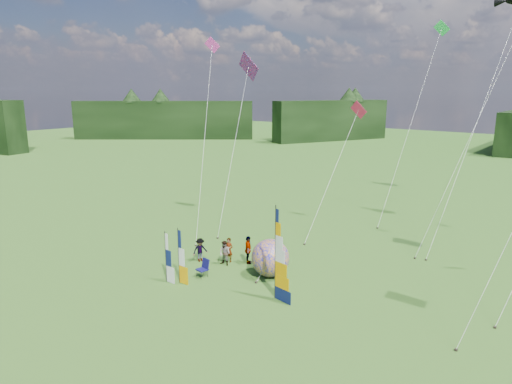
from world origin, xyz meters
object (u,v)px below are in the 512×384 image
Objects in this scene: bol_inflatable at (270,258)px; kite_whale at (479,110)px; spectator_b at (225,253)px; spectator_d at (248,250)px; spectator_a at (229,250)px; feather_banner_main at (275,254)px; spectator_c at (200,250)px; camp_chair at (202,268)px; side_banner_far at (166,257)px; side_banner_left at (179,256)px.

bol_inflatable is 0.12× the size of kite_whale.
spectator_d is at bearing 44.68° from spectator_b.
spectator_a is 20.16m from kite_whale.
feather_banner_main reaches higher than spectator_c.
side_banner_far is at bearing -116.73° from camp_chair.
side_banner_left is 1.40× the size of bol_inflatable.
side_banner_far is at bearing -143.97° from kite_whale.
side_banner_far reaches higher than spectator_d.
bol_inflatable is at bearing 49.32° from camp_chair.
spectator_c reaches higher than camp_chair.
feather_banner_main reaches higher than spectator_d.
spectator_d reaches higher than camp_chair.
spectator_b is at bearing -172.78° from bol_inflatable.
spectator_b is (-3.30, -0.42, -0.34)m from bol_inflatable.
camp_chair is at bearing -165.09° from feather_banner_main.
spectator_b is (0.19, -0.59, -0.00)m from spectator_a.
spectator_a is 0.88× the size of spectator_d.
kite_whale is at bearing 59.41° from side_banner_far.
spectator_c is at bearing -152.53° from spectator_a.
feather_banner_main is at bearing -48.33° from bol_inflatable.
spectator_a is 1.03× the size of spectator_c.
spectator_d is (-4.29, 2.95, -1.58)m from feather_banner_main.
camp_chair is at bearing 127.62° from spectator_d.
kite_whale is (7.29, 14.78, 8.43)m from bol_inflatable.
spectator_b is 0.87× the size of spectator_d.
spectator_b is 2.29m from camp_chair.
side_banner_far is (-0.70, -0.36, -0.12)m from side_banner_left.
side_banner_far reaches higher than bol_inflatable.
feather_banner_main is 5.84m from spectator_b.
bol_inflatable is 1.47× the size of spectator_c.
side_banner_left is at bearing -98.30° from spectator_b.
kite_whale is (9.60, 14.06, 8.65)m from spectator_d.
bol_inflatable is 2.43m from spectator_d.
bol_inflatable is 1.25× the size of spectator_d.
feather_banner_main is 5.90m from side_banner_left.
side_banner_left reaches higher than spectator_d.
spectator_c is (-1.44, 3.12, -0.82)m from side_banner_left.
spectator_a is 1.30m from spectator_d.
feather_banner_main reaches higher than spectator_a.
side_banner_far is 1.62× the size of spectator_d.
side_banner_far is 23.81m from kite_whale.
spectator_b is (0.95, 3.99, -0.68)m from side_banner_far.
camp_chair is (1.20, 1.73, -0.92)m from side_banner_far.
spectator_b is at bearing 104.12° from camp_chair.
kite_whale is at bearing 45.01° from spectator_a.
kite_whale is (12.29, 15.71, 8.79)m from spectator_c.
side_banner_far is 5.52m from spectator_d.
side_banner_far is (-6.24, -2.18, -1.01)m from feather_banner_main.
spectator_a is at bearing 106.55° from camp_chair.
bol_inflatable is at bearing -139.19° from kite_whale.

